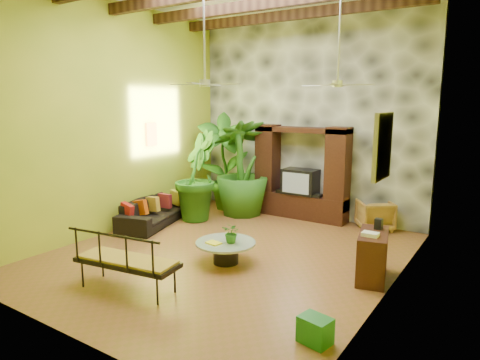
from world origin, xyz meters
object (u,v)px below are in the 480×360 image
Objects in this scene: coffee_table at (226,249)px; iron_bench at (123,259)px; ceiling_fan_back at (338,72)px; entertainment_center at (301,180)px; side_console at (373,256)px; tall_plant_c at (242,168)px; tall_plant_b at (195,175)px; wicker_armchair at (375,215)px; green_bin at (315,330)px; tall_plant_a at (224,162)px; sofa at (153,212)px; ceiling_fan_front at (205,71)px.

coffee_table is 0.62× the size of iron_bench.
ceiling_fan_back is 1.72× the size of coffee_table.
side_console is (2.65, -2.79, -0.57)m from entertainment_center.
ceiling_fan_back reaches higher than entertainment_center.
tall_plant_c is 2.25× the size of coffee_table.
entertainment_center is 2.44× the size of side_console.
wicker_armchair is at bearing 21.63° from tall_plant_b.
green_bin is (2.41, -1.52, -0.09)m from coffee_table.
tall_plant_a is 4.07m from coffee_table.
coffee_table is (-1.36, -1.62, -3.15)m from ceiling_fan_back.
side_console reaches higher than wicker_armchair.
coffee_table is (-1.64, -3.57, -0.08)m from wicker_armchair.
tall_plant_c is (0.71, -0.19, -0.08)m from tall_plant_a.
entertainment_center is at bearing 36.71° from tall_plant_b.
sofa is at bearing 153.99° from green_bin.
wicker_armchair is 0.68× the size of coffee_table.
entertainment_center is 3.68m from sofa.
coffee_table is at bearing 62.81° from iron_bench.
tall_plant_c is (-1.18, 2.97, -2.18)m from ceiling_fan_front.
entertainment_center is 4.30m from ceiling_fan_front.
tall_plant_a is 6.77m from green_bin.
tall_plant_c reaches higher than iron_bench.
ceiling_fan_back is at bearing 41.63° from ceiling_fan_front.
ceiling_fan_front is at bearing -46.34° from tall_plant_b.
tall_plant_a is at bearing -30.80° from wicker_armchair.
ceiling_fan_back is (1.80, 1.60, 0.00)m from ceiling_fan_front.
ceiling_fan_front reaches higher than coffee_table.
iron_bench is at bearing 30.88° from wicker_armchair.
tall_plant_a is 1.18× the size of tall_plant_b.
tall_plant_a is 2.40× the size of coffee_table.
coffee_table is at bearing -126.83° from sofa.
tall_plant_b is at bearing -143.29° from entertainment_center.
ceiling_fan_front is 5.13m from wicker_armchair.
ceiling_fan_back is 0.85× the size of tall_plant_b.
ceiling_fan_back is 1.07× the size of iron_bench.
coffee_table is at bearing -53.84° from tall_plant_a.
iron_bench is at bearing -152.59° from side_console.
tall_plant_c is at bearing 131.78° from green_bin.
entertainment_center is 2.14m from tall_plant_a.
ceiling_fan_back is at bearing -50.43° from entertainment_center.
ceiling_fan_front is 4.21m from side_console.
tall_plant_c is (-2.98, 1.37, -2.18)m from ceiling_fan_back.
wicker_armchair is at bearing -77.33° from sofa.
wicker_armchair is 0.34× the size of tall_plant_b.
tall_plant_a is at bearing 165.01° from tall_plant_c.
iron_bench is at bearing -108.65° from coffee_table.
sofa is 2.47m from tall_plant_c.
tall_plant_a reaches higher than side_console.
side_console is at bearing 69.06° from wicker_armchair.
ceiling_fan_front is at bearing -178.41° from side_console.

